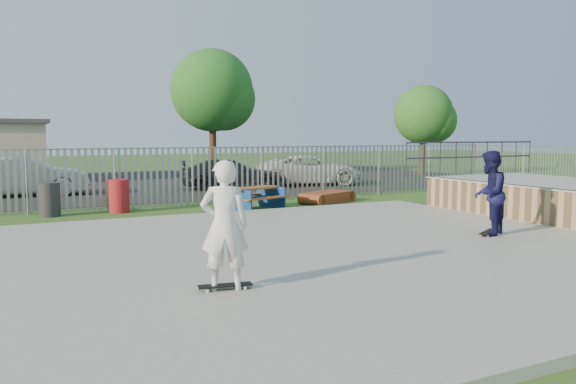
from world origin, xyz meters
name	(u,v)px	position (x,y,z in m)	size (l,w,h in m)	color
ground	(278,260)	(0.00, 0.00, 0.00)	(120.00, 120.00, 0.00)	#2C5C1F
concrete_slab	(278,256)	(0.00, 0.00, 0.07)	(15.00, 12.00, 0.15)	gray
quarter_pipe	(562,201)	(9.50, 1.04, 0.56)	(5.50, 7.05, 2.19)	tan
fence	(240,187)	(1.00, 4.59, 1.00)	(26.04, 16.02, 2.00)	gray
picnic_table	(255,198)	(2.48, 7.03, 0.38)	(2.12, 1.92, 0.74)	brown
funbox	(327,197)	(5.60, 7.66, 0.19)	(2.13, 1.63, 0.38)	brown
trash_bin_red	(119,196)	(-1.60, 8.32, 0.52)	(0.62, 0.62, 1.04)	#A2191E
trash_bin_grey	(50,200)	(-3.62, 8.36, 0.51)	(0.61, 0.61, 1.01)	#29292C
parking_lot	(115,184)	(0.00, 19.00, 0.01)	(40.00, 18.00, 0.02)	black
car_silver	(26,176)	(-4.10, 14.71, 0.80)	(1.64, 4.72, 1.55)	#A4A5A9
car_dark	(231,174)	(4.22, 13.89, 0.67)	(1.83, 4.51, 1.31)	black
car_white	(310,170)	(8.38, 14.10, 0.74)	(2.37, 5.15, 1.43)	white
tree_mid	(212,91)	(6.14, 21.94, 5.00)	(4.81, 4.81, 7.42)	#43311A
tree_right	(423,115)	(17.47, 16.72, 3.61)	(3.48, 3.48, 5.37)	#47341C
skateboard_a	(488,233)	(5.15, -0.40, 0.19)	(0.80, 0.56, 0.08)	black
skateboard_b	(225,287)	(-1.84, -2.04, 0.19)	(0.82, 0.34, 0.08)	black
skater_navy	(489,193)	(5.15, -0.40, 1.12)	(0.94, 0.73, 1.93)	#13133D
skater_white	(225,225)	(-1.84, -2.04, 1.12)	(0.70, 0.46, 1.93)	white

